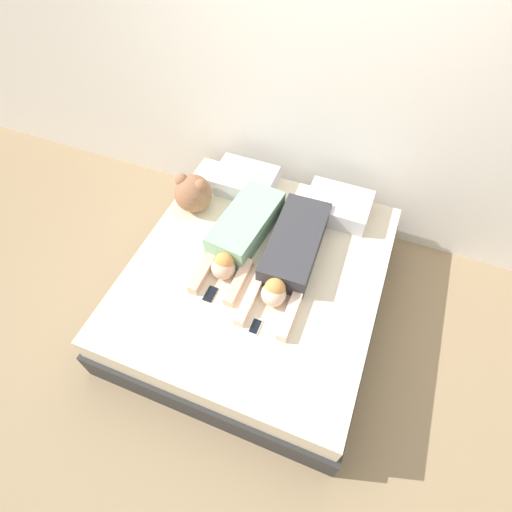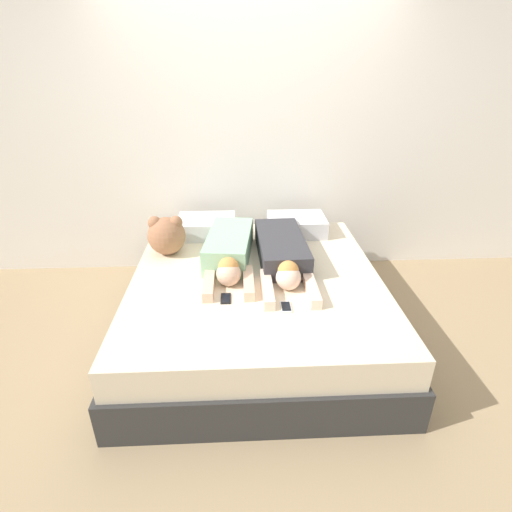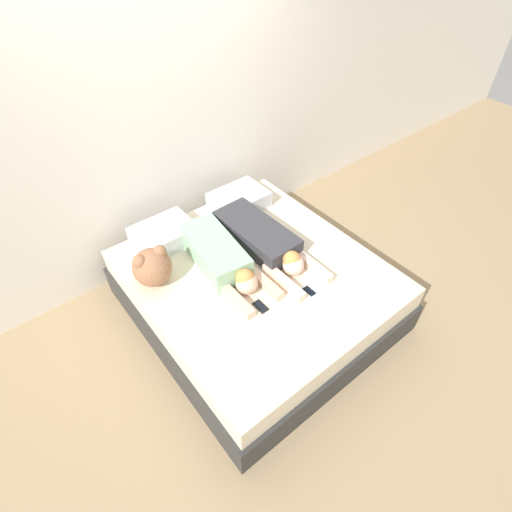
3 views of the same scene
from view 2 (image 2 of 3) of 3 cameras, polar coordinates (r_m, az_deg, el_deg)
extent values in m
plane|color=#9E8460|center=(3.18, 0.00, -10.55)|extent=(12.00, 12.00, 0.00)
cube|color=white|center=(3.74, -0.92, 17.06)|extent=(12.00, 0.06, 2.60)
cube|color=#2D2D2D|center=(3.09, 0.00, -8.42)|extent=(1.84, 2.01, 0.29)
cube|color=beige|center=(2.96, 0.00, -4.45)|extent=(1.78, 1.95, 0.21)
cube|color=silver|center=(3.56, -7.07, 4.22)|extent=(0.50, 0.38, 0.15)
cube|color=silver|center=(3.59, 5.80, 4.47)|extent=(0.50, 0.38, 0.15)
cube|color=#8CBF99|center=(3.11, -3.84, 1.49)|extent=(0.40, 0.73, 0.20)
sphere|color=beige|center=(2.74, -3.93, -2.56)|extent=(0.17, 0.17, 0.17)
sphere|color=#D18C47|center=(2.74, -3.95, -1.65)|extent=(0.14, 0.14, 0.14)
cube|color=beige|center=(2.74, -6.73, -3.93)|extent=(0.07, 0.38, 0.07)
cube|color=beige|center=(2.73, -1.08, -3.81)|extent=(0.07, 0.38, 0.07)
cube|color=#333338|center=(3.11, 3.60, 1.23)|extent=(0.37, 0.80, 0.18)
sphere|color=beige|center=(2.70, 4.65, -3.10)|extent=(0.17, 0.17, 0.17)
sphere|color=#D18C47|center=(2.70, 4.63, -2.17)|extent=(0.15, 0.15, 0.15)
cube|color=beige|center=(2.66, 1.62, -4.69)|extent=(0.07, 0.43, 0.07)
cube|color=beige|center=(2.70, 7.85, -4.49)|extent=(0.07, 0.43, 0.07)
cube|color=black|center=(2.62, -4.34, -6.07)|extent=(0.07, 0.12, 0.01)
cube|color=black|center=(2.62, -4.35, -5.97)|extent=(0.06, 0.10, 0.00)
cube|color=silver|center=(2.54, 4.30, -7.27)|extent=(0.07, 0.12, 0.01)
cube|color=black|center=(2.54, 4.30, -7.17)|extent=(0.06, 0.10, 0.00)
sphere|color=#996647|center=(3.24, -12.64, 2.83)|extent=(0.30, 0.30, 0.30)
sphere|color=#996647|center=(3.21, -14.29, 4.62)|extent=(0.10, 0.10, 0.10)
sphere|color=#996647|center=(3.18, -11.38, 4.72)|extent=(0.10, 0.10, 0.10)
camera|label=1|loc=(1.56, 54.69, 57.40)|focal=28.00mm
camera|label=3|loc=(1.73, -79.00, 39.90)|focal=28.00mm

